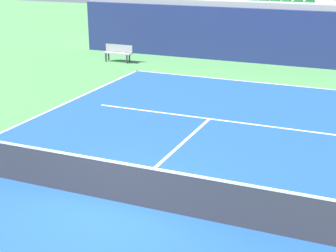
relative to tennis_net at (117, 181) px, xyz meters
name	(u,v)px	position (x,y,z in m)	size (l,w,h in m)	color
ground_plane	(117,202)	(0.00, 0.00, -0.51)	(80.00, 80.00, 0.00)	#4C8C4C
court_surface	(117,202)	(0.00, 0.00, -0.50)	(11.00, 24.00, 0.01)	#1E4C99
baseline_far	(251,82)	(0.00, 11.95, -0.50)	(11.00, 0.10, 0.00)	white
service_line_far	(210,119)	(0.00, 6.40, -0.50)	(8.26, 0.10, 0.00)	white
centre_service_line	(173,152)	(0.00, 3.20, -0.50)	(0.10, 6.40, 0.00)	white
back_wall	(273,37)	(0.00, 15.98, 0.82)	(20.81, 0.30, 2.67)	navy
stands_tier_lower	(279,31)	(0.00, 17.33, 0.96)	(20.81, 2.40, 2.94)	#9E9E99
stands_tier_upper	(288,16)	(0.00, 19.73, 1.43)	(20.81, 2.40, 3.87)	#9E9E99
tennis_net	(117,181)	(0.00, 0.00, 0.00)	(11.08, 0.08, 1.07)	black
player_bench	(118,52)	(-7.27, 13.50, 0.00)	(1.50, 0.40, 0.85)	#99999E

